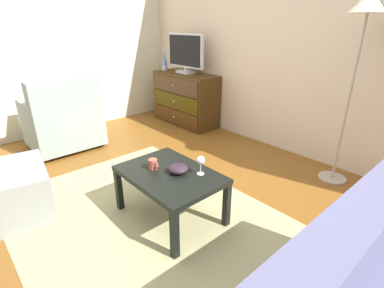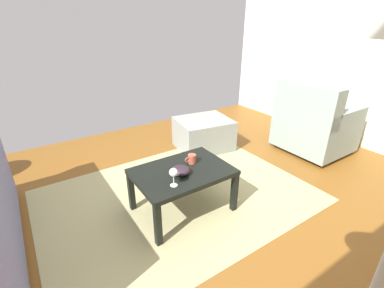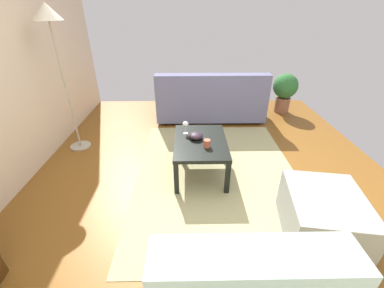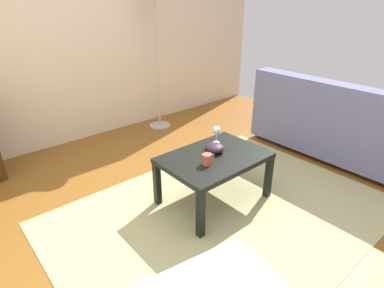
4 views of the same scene
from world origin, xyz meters
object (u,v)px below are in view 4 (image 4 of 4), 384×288
at_px(coffee_table, 214,162).
at_px(standing_lamp, 154,1).
at_px(bowl_decorative, 215,148).
at_px(couch_large, 341,126).
at_px(mug, 207,159).
at_px(wine_glass, 217,131).

distance_m(coffee_table, standing_lamp, 2.15).
relative_size(coffee_table, bowl_decorative, 5.21).
distance_m(coffee_table, couch_large, 1.67).
bearing_deg(mug, couch_large, -6.14).
distance_m(wine_glass, standing_lamp, 1.88).
distance_m(mug, standing_lamp, 2.20).
distance_m(mug, couch_large, 1.81).
height_order(couch_large, standing_lamp, standing_lamp).
distance_m(wine_glass, mug, 0.41).
height_order(bowl_decorative, standing_lamp, standing_lamp).
relative_size(mug, bowl_decorative, 0.70).
relative_size(wine_glass, couch_large, 0.09).
height_order(coffee_table, standing_lamp, standing_lamp).
xyz_separation_m(bowl_decorative, couch_large, (1.60, -0.31, -0.13)).
bearing_deg(bowl_decorative, mug, -149.16).
distance_m(coffee_table, mug, 0.18).
height_order(mug, couch_large, couch_large).
height_order(bowl_decorative, couch_large, couch_large).
relative_size(wine_glass, standing_lamp, 0.09).
relative_size(coffee_table, wine_glass, 5.38).
distance_m(coffee_table, wine_glass, 0.30).
distance_m(bowl_decorative, couch_large, 1.64).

